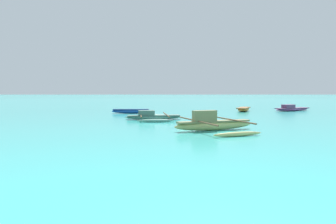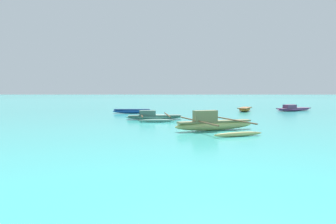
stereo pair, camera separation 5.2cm
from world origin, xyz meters
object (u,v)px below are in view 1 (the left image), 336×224
moored_boat_2 (132,111)px  moored_boat_4 (154,116)px  moored_boat_3 (214,124)px  moored_boat_1 (293,109)px  moored_boat_0 (245,109)px

moored_boat_2 → moored_boat_4: moored_boat_4 is taller
moored_boat_2 → moored_boat_3: size_ratio=0.66×
moored_boat_1 → moored_boat_3: (-9.41, -13.40, 0.11)m
moored_boat_3 → moored_boat_4: (-3.23, 5.43, -0.12)m
moored_boat_0 → moored_boat_3: moored_boat_3 is taller
moored_boat_0 → moored_boat_3: 13.77m
moored_boat_1 → moored_boat_3: bearing=-149.9°
moored_boat_3 → moored_boat_1: bearing=35.3°
moored_boat_4 → moored_boat_2: bearing=105.8°
moored_boat_1 → moored_boat_0: bearing=161.2°
moored_boat_1 → moored_boat_2: size_ratio=1.21×
moored_boat_1 → moored_boat_2: (-14.72, -2.90, -0.01)m
moored_boat_1 → moored_boat_2: 15.01m
moored_boat_0 → moored_boat_2: bearing=129.5°
moored_boat_0 → moored_boat_3: (-4.79, -12.91, 0.12)m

